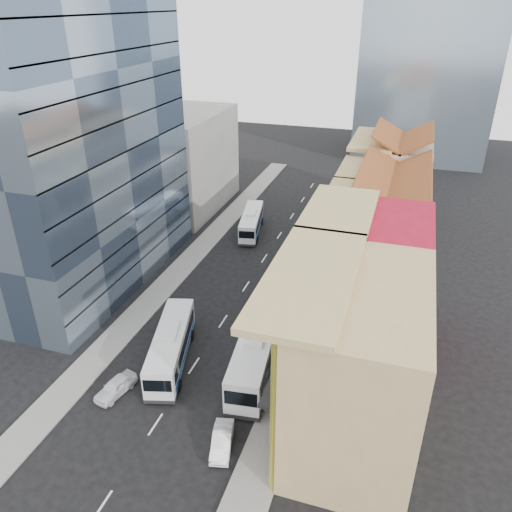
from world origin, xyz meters
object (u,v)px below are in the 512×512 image
(bus_right, at_px, (256,351))
(bus_left_near, at_px, (171,346))
(sedan_left, at_px, (116,387))
(sedan_right, at_px, (222,441))
(office_tower, at_px, (75,146))
(bus_left_far, at_px, (251,222))
(shophouse_tan, at_px, (360,365))

(bus_right, bearing_deg, bus_left_near, -177.47)
(sedan_left, xyz_separation_m, sedan_right, (10.04, -2.48, -0.03))
(office_tower, height_order, bus_left_near, office_tower)
(office_tower, xyz_separation_m, bus_right, (22.29, -9.87, -13.05))
(bus_left_near, bearing_deg, sedan_left, -132.84)
(office_tower, xyz_separation_m, sedan_right, (22.50, -18.46, -14.37))
(sedan_left, bearing_deg, sedan_right, -1.05)
(bus_left_far, bearing_deg, sedan_left, -102.10)
(office_tower, xyz_separation_m, sedan_left, (12.46, -15.98, -14.34))
(sedan_right, bearing_deg, office_tower, 126.90)
(bus_left_far, distance_m, bus_right, 28.21)
(shophouse_tan, xyz_separation_m, office_tower, (-31.00, 14.00, 9.00))
(bus_right, bearing_deg, sedan_right, -95.39)
(bus_left_near, relative_size, bus_right, 0.89)
(sedan_left, distance_m, sedan_right, 10.34)
(sedan_left, bearing_deg, bus_left_far, 101.67)
(shophouse_tan, distance_m, sedan_right, 11.00)
(shophouse_tan, distance_m, sedan_left, 19.40)
(bus_right, distance_m, sedan_left, 11.65)
(bus_left_near, relative_size, sedan_left, 2.79)
(shophouse_tan, height_order, bus_left_near, shophouse_tan)
(shophouse_tan, xyz_separation_m, bus_left_near, (-16.00, 2.93, -4.27))
(shophouse_tan, bearing_deg, bus_left_near, 169.62)
(sedan_right, bearing_deg, sedan_left, 152.40)
(bus_left_near, distance_m, sedan_left, 5.63)
(office_tower, distance_m, bus_left_far, 25.20)
(sedan_left, bearing_deg, shophouse_tan, 18.92)
(office_tower, bearing_deg, bus_left_far, 52.01)
(bus_left_far, bearing_deg, shophouse_tan, -70.81)
(office_tower, distance_m, sedan_left, 24.83)
(shophouse_tan, xyz_separation_m, bus_right, (-8.71, 4.13, -4.05))
(office_tower, relative_size, sedan_left, 7.78)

